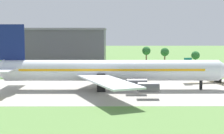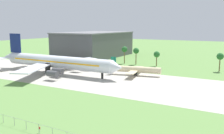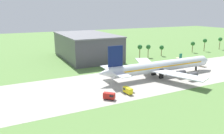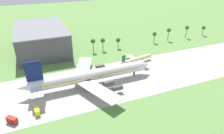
{
  "view_description": "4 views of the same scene",
  "coord_description": "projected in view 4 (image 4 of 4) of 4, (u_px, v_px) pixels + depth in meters",
  "views": [
    {
      "loc": [
        -48.43,
        -99.46,
        17.31
      ],
      "look_at": [
        -47.78,
        0.55,
        6.74
      ],
      "focal_mm": 55.0,
      "sensor_mm": 36.0,
      "label": 1
    },
    {
      "loc": [
        35.91,
        -92.74,
        23.85
      ],
      "look_at": [
        -16.47,
        0.55,
        5.74
      ],
      "focal_mm": 40.0,
      "sensor_mm": 36.0,
      "label": 2
    },
    {
      "loc": [
        -125.26,
        -92.45,
        35.6
      ],
      "look_at": [
        -79.09,
        0.55,
        8.8
      ],
      "focal_mm": 35.0,
      "sensor_mm": 36.0,
      "label": 3
    },
    {
      "loc": [
        -74.83,
        -92.89,
        59.42
      ],
      "look_at": [
        -34.19,
        5.0,
        6.0
      ],
      "focal_mm": 32.0,
      "sensor_mm": 36.0,
      "label": 4
    }
  ],
  "objects": [
    {
      "name": "taxiway_strip",
      "position": [
        164.0,
        69.0,
        128.97
      ],
      "size": [
        320.0,
        44.0,
        0.02
      ],
      "color": "#A8A399",
      "rests_on": "ground_plane"
    },
    {
      "name": "terminal_building",
      "position": [
        41.0,
        38.0,
        155.86
      ],
      "size": [
        36.72,
        61.2,
        18.5
      ],
      "color": "#47474C",
      "rests_on": "ground_plane"
    },
    {
      "name": "catering_van",
      "position": [
        37.0,
        111.0,
        89.55
      ],
      "size": [
        2.41,
        5.14,
        2.88
      ],
      "color": "black",
      "rests_on": "ground_plane"
    },
    {
      "name": "baggage_tug",
      "position": [
        12.0,
        120.0,
        84.12
      ],
      "size": [
        4.84,
        4.8,
        2.88
      ],
      "color": "black",
      "rests_on": "ground_plane"
    },
    {
      "name": "palm_tree_row",
      "position": [
        150.0,
        34.0,
        169.01
      ],
      "size": [
        113.71,
        3.6,
        11.52
      ],
      "color": "brown",
      "rests_on": "ground_plane"
    },
    {
      "name": "regional_aircraft",
      "position": [
        136.0,
        59.0,
        136.0
      ],
      "size": [
        24.59,
        22.3,
        8.49
      ],
      "color": "beige",
      "rests_on": "ground_plane"
    },
    {
      "name": "jet_airliner",
      "position": [
        90.0,
        76.0,
        110.07
      ],
      "size": [
        75.16,
        56.45,
        19.2
      ],
      "color": "silver",
      "rests_on": "ground_plane"
    },
    {
      "name": "ground_plane",
      "position": [
        164.0,
        69.0,
        128.97
      ],
      "size": [
        600.0,
        600.0,
        0.0
      ],
      "primitive_type": "plane",
      "color": "#5B8442"
    }
  ]
}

